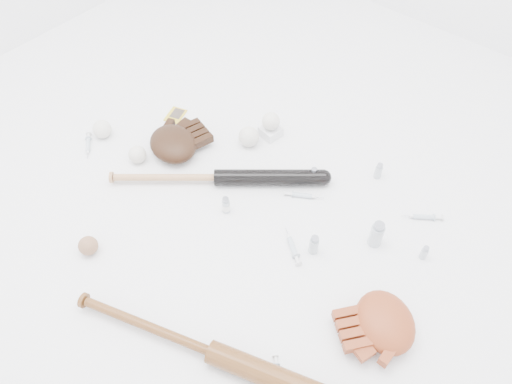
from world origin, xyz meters
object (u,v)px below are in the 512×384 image
Objects in this scene: glove_dark at (173,144)px; bat_wood at (213,352)px; pedestal at (271,132)px; bat_dark at (217,177)px.

bat_wood is at bearing -20.45° from glove_dark.
bat_wood reaches higher than pedestal.
bat_dark is 0.32m from pedestal.
bat_wood is at bearing -61.36° from pedestal.
bat_wood is (0.44, -0.49, 0.00)m from bat_dark.
bat_wood is at bearing -88.16° from bat_dark.
bat_dark is at bearing 113.79° from bat_wood.
bat_dark is at bearing 13.74° from glove_dark.
bat_dark is 0.66m from bat_wood.
glove_dark is 0.39m from pedestal.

